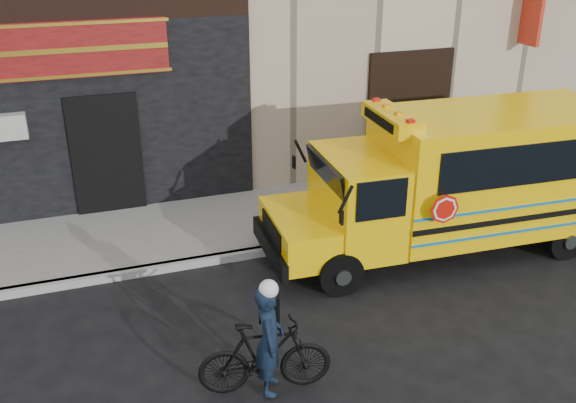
% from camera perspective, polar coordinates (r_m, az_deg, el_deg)
% --- Properties ---
extents(ground, '(120.00, 120.00, 0.00)m').
position_cam_1_polar(ground, '(10.66, 5.19, -10.55)').
color(ground, black).
rests_on(ground, ground).
extents(curb, '(40.00, 0.20, 0.15)m').
position_cam_1_polar(curb, '(12.69, 0.44, -4.00)').
color(curb, '#999893').
rests_on(curb, ground).
extents(sidewalk, '(40.00, 3.00, 0.15)m').
position_cam_1_polar(sidewalk, '(13.96, -1.62, -1.26)').
color(sidewalk, slate).
rests_on(sidewalk, ground).
extents(school_bus, '(6.99, 2.51, 2.92)m').
position_cam_1_polar(school_bus, '(12.63, 15.35, 2.14)').
color(school_bus, black).
rests_on(school_bus, ground).
extents(sign_pole, '(0.12, 0.23, 2.74)m').
position_cam_1_polar(sign_pole, '(12.97, 8.55, 3.40)').
color(sign_pole, '#363D39').
rests_on(sign_pole, ground).
extents(bicycle, '(1.90, 0.84, 1.10)m').
position_cam_1_polar(bicycle, '(8.98, -2.07, -13.63)').
color(bicycle, black).
rests_on(bicycle, ground).
extents(cyclist, '(0.56, 0.68, 1.62)m').
position_cam_1_polar(cyclist, '(8.79, -1.67, -12.46)').
color(cyclist, black).
rests_on(cyclist, ground).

